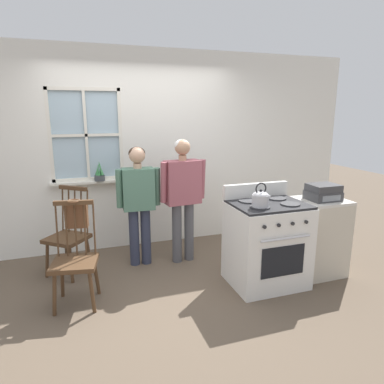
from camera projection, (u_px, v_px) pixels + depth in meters
ground_plane at (168, 288)px, 3.73m from camera, size 16.00×16.00×0.00m
wall_back at (143, 151)px, 4.72m from camera, size 6.40×0.16×2.70m
chair_by_window at (75, 261)px, 3.34m from camera, size 0.49×0.48×1.03m
chair_near_wall at (68, 237)px, 3.99m from camera, size 0.58×0.58×1.03m
person_elderly_left at (139, 196)px, 4.13m from camera, size 0.53×0.23×1.47m
person_teen_center at (183, 190)px, 4.22m from camera, size 0.59×0.25×1.55m
stove at (267, 243)px, 3.75m from camera, size 0.80×0.68×1.08m
kettle at (261, 198)px, 3.45m from camera, size 0.21×0.17×0.25m
potted_plant at (99, 174)px, 4.51m from camera, size 0.14×0.14×0.27m
handbag at (76, 214)px, 3.47m from camera, size 0.23×0.22×0.31m
side_counter at (318, 236)px, 4.00m from camera, size 0.55×0.50×0.90m
stereo at (323, 192)px, 3.86m from camera, size 0.34×0.29×0.18m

